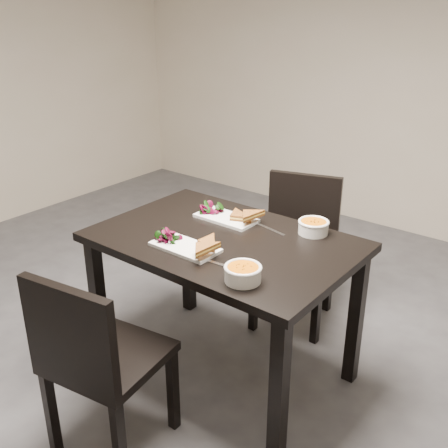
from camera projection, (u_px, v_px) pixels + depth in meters
name	position (u px, v px, depth m)	size (l,w,h in m)	color
ground	(169.00, 370.00, 2.76)	(5.00, 5.00, 0.00)	#47474C
table	(224.00, 257.00, 2.51)	(1.20, 0.80, 0.75)	black
chair_near	(95.00, 356.00, 2.08)	(0.48, 0.48, 0.85)	black
chair_far	(298.00, 240.00, 3.08)	(0.53, 0.53, 0.85)	black
plate_near	(185.00, 247.00, 2.36)	(0.31, 0.15, 0.02)	white
sandwich_near	(198.00, 243.00, 2.32)	(0.15, 0.12, 0.05)	#9F5821
salad_near	(168.00, 235.00, 2.40)	(0.10, 0.09, 0.04)	black
soup_bowl_near	(243.00, 273.00, 2.08)	(0.15, 0.15, 0.07)	white
cutlery_near	(213.00, 262.00, 2.24)	(0.18, 0.02, 0.00)	silver
plate_far	(226.00, 218.00, 2.67)	(0.31, 0.16, 0.02)	white
sandwich_far	(235.00, 216.00, 2.61)	(0.16, 0.12, 0.05)	#9F5821
salad_far	(211.00, 208.00, 2.71)	(0.10, 0.09, 0.04)	black
soup_bowl_far	(313.00, 226.00, 2.50)	(0.15, 0.15, 0.07)	white
cutlery_far	(271.00, 229.00, 2.55)	(0.18, 0.02, 0.00)	silver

